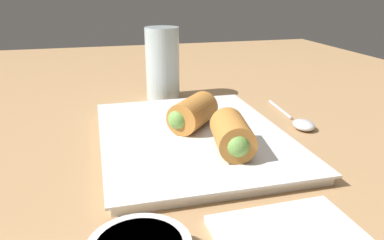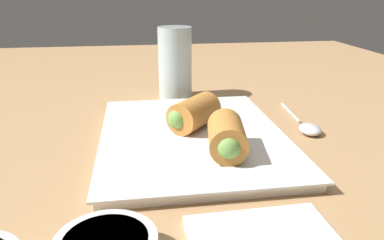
{
  "view_description": "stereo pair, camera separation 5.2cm",
  "coord_description": "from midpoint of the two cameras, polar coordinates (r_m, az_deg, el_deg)",
  "views": [
    {
      "loc": [
        -48.78,
        12.85,
        22.94
      ],
      "look_at": [
        -1.72,
        0.61,
        5.29
      ],
      "focal_mm": 35.0,
      "sensor_mm": 36.0,
      "label": 1
    },
    {
      "loc": [
        -49.81,
        7.79,
        22.94
      ],
      "look_at": [
        -1.72,
        0.61,
        5.29
      ],
      "focal_mm": 35.0,
      "sensor_mm": 36.0,
      "label": 2
    }
  ],
  "objects": [
    {
      "name": "table_surface",
      "position": [
        0.55,
        3.06,
        -3.62
      ],
      "size": [
        180.0,
        140.0,
        2.0
      ],
      "color": "#A87F54",
      "rests_on": "ground"
    },
    {
      "name": "spoon",
      "position": [
        0.6,
        19.57,
        -1.07
      ],
      "size": [
        16.18,
        3.51,
        1.43
      ],
      "color": "silver",
      "rests_on": "table_surface"
    },
    {
      "name": "roll_front_left",
      "position": [
        0.45,
        8.63,
        -2.66
      ],
      "size": [
        8.68,
        5.66,
        4.48
      ],
      "color": "#B77533",
      "rests_on": "serving_plate"
    },
    {
      "name": "serving_plate",
      "position": [
        0.53,
        2.81,
        -2.65
      ],
      "size": [
        32.76,
        25.16,
        1.5
      ],
      "color": "silver",
      "rests_on": "table_surface"
    },
    {
      "name": "roll_front_right",
      "position": [
        0.53,
        2.32,
        1.06
      ],
      "size": [
        8.69,
        8.39,
        4.48
      ],
      "color": "#B77533",
      "rests_on": "serving_plate"
    },
    {
      "name": "drinking_glass",
      "position": [
        0.72,
        -0.54,
        8.66
      ],
      "size": [
        6.44,
        6.44,
        13.56
      ],
      "color": "silver",
      "rests_on": "table_surface"
    }
  ]
}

